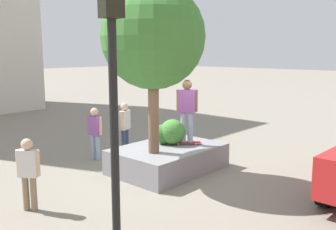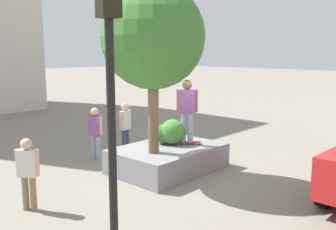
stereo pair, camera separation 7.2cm
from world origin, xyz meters
TOP-DOWN VIEW (x-y plane):
  - ground_plane at (0.00, 0.00)m, footprint 120.00×120.00m
  - planter_ledge at (-0.42, -0.03)m, footprint 3.00×2.11m
  - plaza_tree at (0.29, 0.11)m, footprint 2.65×2.65m
  - boxwood_shrub at (-0.73, -0.13)m, footprint 0.73×0.73m
  - hedge_clump at (-0.60, -0.34)m, footprint 0.58×0.58m
  - skateboard at (-0.98, 0.18)m, footprint 0.71×0.72m
  - skateboarder at (-0.98, 0.18)m, footprint 0.44×0.51m
  - traffic_light_corner at (3.93, 2.91)m, footprint 0.32×0.36m
  - pedestrian_crossing at (3.56, -0.35)m, footprint 0.38×0.45m
  - passerby_with_bag at (-0.85, -2.33)m, footprint 0.54×0.34m
  - bystander_watching at (0.29, -2.42)m, footprint 0.25×0.54m

SIDE VIEW (x-z plane):
  - ground_plane at x=0.00m, z-range 0.00..0.00m
  - planter_ledge at x=-0.42m, z-range 0.00..0.68m
  - skateboard at x=-0.98m, z-range 0.70..0.78m
  - pedestrian_crossing at x=3.56m, z-range 0.12..1.67m
  - bystander_watching at x=0.29m, z-range 0.13..1.75m
  - passerby_with_bag at x=-0.85m, z-range 0.13..1.80m
  - hedge_clump at x=-0.60m, z-range 0.68..1.26m
  - boxwood_shrub at x=-0.73m, z-range 0.68..1.41m
  - skateboarder at x=-0.98m, z-range 0.89..2.67m
  - traffic_light_corner at x=3.93m, z-range 0.83..5.43m
  - plaza_tree at x=0.29m, z-range 1.50..5.82m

